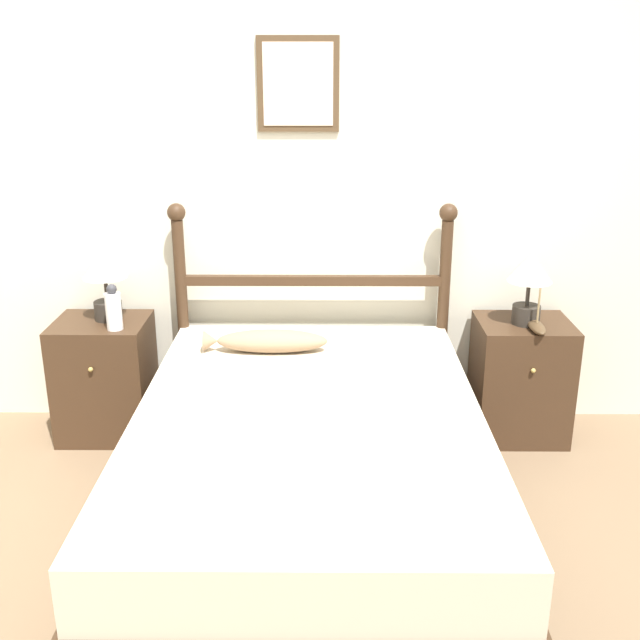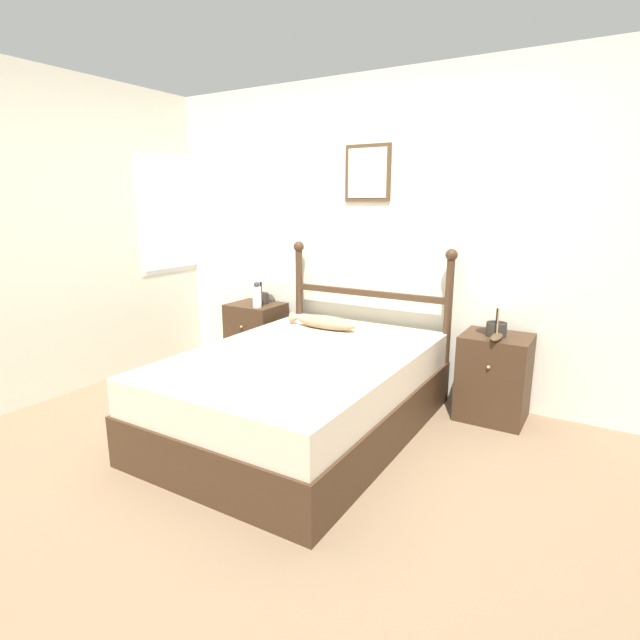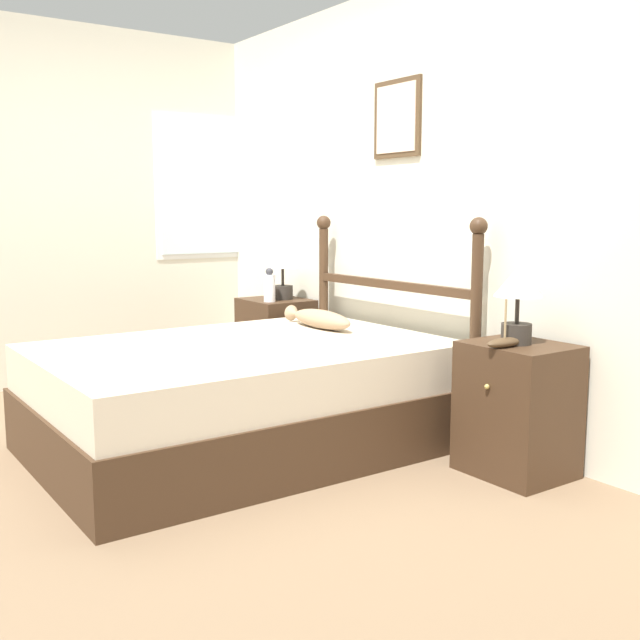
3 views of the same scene
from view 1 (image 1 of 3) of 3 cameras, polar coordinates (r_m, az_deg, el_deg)
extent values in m
plane|color=#7A6047|center=(2.85, -0.15, -22.38)|extent=(16.00, 16.00, 0.00)
cube|color=beige|center=(3.91, 0.06, 10.09)|extent=(6.40, 0.06, 2.55)
cube|color=#4C3823|center=(3.83, -1.68, 17.52)|extent=(0.40, 0.02, 0.45)
cube|color=beige|center=(3.82, -1.68, 17.51)|extent=(0.34, 0.01, 0.39)
cube|color=#3D2819|center=(3.23, -0.84, -13.21)|extent=(1.43, 2.07, 0.32)
cube|color=beige|center=(3.09, -0.86, -8.81)|extent=(1.39, 2.03, 0.23)
cylinder|color=#3D2819|center=(4.03, -10.37, -0.40)|extent=(0.06, 0.06, 1.13)
sphere|color=#3D2819|center=(3.87, -10.90, 8.05)|extent=(0.09, 0.09, 0.09)
cylinder|color=#3D2819|center=(4.01, 9.28, -0.44)|extent=(0.06, 0.06, 1.13)
sphere|color=#3D2819|center=(3.85, 9.76, 8.06)|extent=(0.09, 0.09, 0.09)
cube|color=#3D2819|center=(3.88, -0.58, 3.03)|extent=(1.37, 0.04, 0.05)
cube|color=#3D2819|center=(4.09, -16.04, -4.27)|extent=(0.47, 0.40, 0.63)
sphere|color=tan|center=(3.85, -17.08, -3.63)|extent=(0.02, 0.02, 0.02)
cube|color=#3D2819|center=(4.06, 15.00, -4.37)|extent=(0.47, 0.40, 0.63)
sphere|color=tan|center=(3.82, 15.94, -3.73)|extent=(0.02, 0.02, 0.02)
cylinder|color=#2D2823|center=(3.99, -15.83, 0.72)|extent=(0.14, 0.14, 0.10)
cylinder|color=#2D2823|center=(3.96, -15.97, 2.26)|extent=(0.02, 0.02, 0.13)
cone|color=beige|center=(3.92, -16.15, 4.13)|extent=(0.22, 0.22, 0.14)
cylinder|color=#2D2823|center=(3.91, 15.42, 0.40)|extent=(0.14, 0.14, 0.10)
cylinder|color=#2D2823|center=(3.88, 15.56, 1.97)|extent=(0.02, 0.02, 0.13)
cone|color=beige|center=(3.85, 15.74, 3.87)|extent=(0.22, 0.22, 0.14)
cylinder|color=white|center=(3.82, -15.45, 0.64)|extent=(0.08, 0.08, 0.19)
sphere|color=#333338|center=(3.79, -15.60, 2.28)|extent=(0.05, 0.05, 0.05)
ellipsoid|color=#4C3823|center=(3.83, 16.18, -0.50)|extent=(0.07, 0.22, 0.04)
cylinder|color=#997F56|center=(3.80, 16.33, 1.07)|extent=(0.01, 0.01, 0.18)
ellipsoid|color=#997A5B|center=(3.61, -3.66, -1.61)|extent=(0.53, 0.15, 0.11)
cone|color=#997A5B|center=(3.64, -8.32, -1.59)|extent=(0.07, 0.10, 0.10)
camera|label=2|loc=(1.74, 86.32, -10.03)|focal=28.00mm
camera|label=3|loc=(3.48, 73.16, -5.42)|focal=42.00mm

